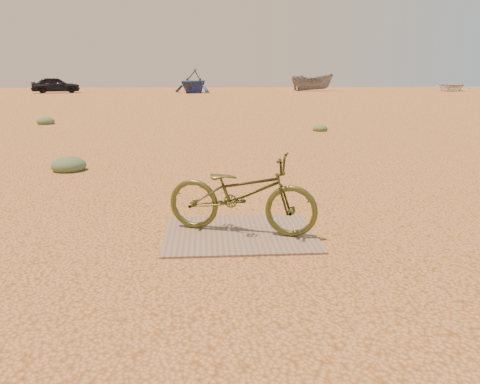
{
  "coord_description": "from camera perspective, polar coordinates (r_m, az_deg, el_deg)",
  "views": [
    {
      "loc": [
        -0.43,
        -5.0,
        1.67
      ],
      "look_at": [
        -0.08,
        -0.26,
        0.47
      ],
      "focal_mm": 35.0,
      "sensor_mm": 36.0,
      "label": 1
    }
  ],
  "objects": [
    {
      "name": "kale_b",
      "position": [
        14.6,
        9.73,
        7.35
      ],
      "size": [
        0.45,
        0.45,
        0.25
      ],
      "primitive_type": "ellipsoid",
      "color": "#58704D",
      "rests_on": "ground"
    },
    {
      "name": "boat_far_right",
      "position": [
        54.96,
        24.34,
        11.73
      ],
      "size": [
        5.97,
        6.44,
        1.09
      ],
      "primitive_type": "imported",
      "rotation": [
        0.0,
        0.0,
        -0.56
      ],
      "color": "silver",
      "rests_on": "ground"
    },
    {
      "name": "bicycle",
      "position": [
        4.95,
        0.2,
        -0.18
      ],
      "size": [
        1.72,
        1.06,
        0.85
      ],
      "primitive_type": "imported",
      "rotation": [
        0.0,
        0.0,
        1.24
      ],
      "color": "#44491F",
      "rests_on": "plywood_board"
    },
    {
      "name": "plywood_board",
      "position": [
        5.04,
        -0.0,
        -5.11
      ],
      "size": [
        1.6,
        1.27,
        0.02
      ],
      "primitive_type": "cube",
      "color": "#7E6753",
      "rests_on": "ground"
    },
    {
      "name": "kale_c",
      "position": [
        17.75,
        -22.58,
        7.65
      ],
      "size": [
        0.6,
        0.6,
        0.33
      ],
      "primitive_type": "ellipsoid",
      "color": "#58704D",
      "rests_on": "ground"
    },
    {
      "name": "boat_far_left",
      "position": [
        44.91,
        -5.69,
        13.33
      ],
      "size": [
        5.22,
        5.43,
        2.2
      ],
      "primitive_type": "imported",
      "rotation": [
        0.0,
        0.0,
        -0.52
      ],
      "color": "navy",
      "rests_on": "ground"
    },
    {
      "name": "kale_a",
      "position": [
        8.94,
        -20.1,
        2.48
      ],
      "size": [
        0.6,
        0.6,
        0.33
      ],
      "primitive_type": "ellipsoid",
      "color": "#58704D",
      "rests_on": "ground"
    },
    {
      "name": "boat_mid_right",
      "position": [
        50.99,
        8.79,
        13.05
      ],
      "size": [
        4.52,
        1.84,
        1.73
      ],
      "primitive_type": "imported",
      "rotation": [
        0.0,
        0.0,
        1.61
      ],
      "color": "slate",
      "rests_on": "ground"
    },
    {
      "name": "ground",
      "position": [
        5.29,
        0.63,
        -4.29
      ],
      "size": [
        120.0,
        120.0,
        0.0
      ],
      "primitive_type": "plane",
      "color": "tan",
      "rests_on": "ground"
    },
    {
      "name": "car",
      "position": [
        47.92,
        -21.54,
        12.04
      ],
      "size": [
        4.55,
        2.63,
        1.45
      ],
      "primitive_type": "imported",
      "rotation": [
        0.0,
        0.0,
        1.8
      ],
      "color": "black",
      "rests_on": "ground"
    }
  ]
}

